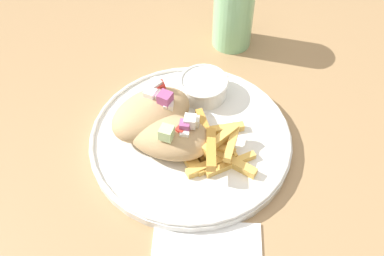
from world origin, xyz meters
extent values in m
cube|color=#9E7A51|center=(0.00, 0.00, 0.71)|extent=(1.43, 1.43, 0.04)
cube|color=white|center=(0.00, -0.18, 0.73)|extent=(0.14, 0.08, 0.00)
cylinder|color=white|center=(-0.02, -0.01, 0.74)|extent=(0.30, 0.30, 0.01)
torus|color=white|center=(-0.02, -0.01, 0.75)|extent=(0.29, 0.29, 0.01)
ellipsoid|color=tan|center=(-0.05, -0.02, 0.77)|extent=(0.14, 0.12, 0.05)
cube|color=white|center=(-0.03, -0.04, 0.79)|extent=(0.01, 0.01, 0.01)
cube|color=red|center=(-0.03, -0.03, 0.79)|extent=(0.02, 0.02, 0.01)
cube|color=#B7D693|center=(-0.05, -0.04, 0.80)|extent=(0.02, 0.02, 0.02)
cube|color=silver|center=(-0.01, -0.02, 0.79)|extent=(0.01, 0.01, 0.01)
cube|color=#A34C84|center=(-0.03, -0.03, 0.80)|extent=(0.02, 0.02, 0.01)
cube|color=white|center=(-0.02, -0.02, 0.80)|extent=(0.02, 0.02, 0.02)
ellipsoid|color=tan|center=(-0.08, 0.01, 0.77)|extent=(0.15, 0.14, 0.06)
cube|color=white|center=(-0.08, 0.02, 0.80)|extent=(0.02, 0.02, 0.02)
cube|color=silver|center=(-0.07, 0.04, 0.80)|extent=(0.02, 0.02, 0.02)
cube|color=#B7D693|center=(-0.07, 0.03, 0.80)|extent=(0.02, 0.02, 0.01)
cube|color=#A34C84|center=(-0.06, 0.01, 0.80)|extent=(0.02, 0.02, 0.02)
cube|color=red|center=(-0.07, 0.04, 0.80)|extent=(0.02, 0.02, 0.02)
cube|color=silver|center=(-0.05, 0.01, 0.79)|extent=(0.01, 0.01, 0.01)
cube|color=white|center=(-0.07, 0.02, 0.80)|extent=(0.02, 0.02, 0.02)
cube|color=#E5B251|center=(0.02, 0.00, 0.75)|extent=(0.08, 0.03, 0.01)
cube|color=#E5B251|center=(0.04, -0.06, 0.75)|extent=(0.07, 0.04, 0.01)
cube|color=gold|center=(0.01, -0.03, 0.75)|extent=(0.05, 0.07, 0.01)
cube|color=#E5B251|center=(-0.02, -0.05, 0.75)|extent=(0.03, 0.05, 0.01)
cube|color=#E5B251|center=(-0.02, -0.05, 0.75)|extent=(0.04, 0.06, 0.01)
cube|color=gold|center=(0.01, -0.02, 0.75)|extent=(0.06, 0.03, 0.01)
cube|color=#E5B251|center=(0.04, -0.06, 0.75)|extent=(0.07, 0.05, 0.01)
cube|color=gold|center=(-0.02, -0.03, 0.75)|extent=(0.04, 0.06, 0.01)
cube|color=#E5B251|center=(0.01, -0.06, 0.75)|extent=(0.07, 0.04, 0.01)
cube|color=gold|center=(-0.01, -0.01, 0.76)|extent=(0.06, 0.01, 0.01)
cube|color=#E5B251|center=(0.04, -0.04, 0.77)|extent=(0.03, 0.06, 0.01)
cube|color=#E5B251|center=(0.01, -0.03, 0.76)|extent=(0.07, 0.03, 0.01)
cube|color=#E5B251|center=(-0.01, -0.03, 0.76)|extent=(0.03, 0.06, 0.01)
cube|color=gold|center=(0.00, -0.01, 0.77)|extent=(0.03, 0.06, 0.01)
cube|color=gold|center=(0.01, -0.05, 0.78)|extent=(0.01, 0.07, 0.01)
cube|color=#E5B251|center=(0.02, -0.03, 0.77)|extent=(0.05, 0.05, 0.01)
cylinder|color=white|center=(0.00, 0.08, 0.76)|extent=(0.07, 0.07, 0.03)
cylinder|color=beige|center=(0.00, 0.08, 0.77)|extent=(0.06, 0.06, 0.01)
torus|color=white|center=(0.00, 0.08, 0.77)|extent=(0.08, 0.08, 0.00)
cylinder|color=#8CCC93|center=(0.05, 0.22, 0.79)|extent=(0.07, 0.07, 0.12)
cylinder|color=silver|center=(0.05, 0.22, 0.77)|extent=(0.06, 0.06, 0.07)
camera|label=1|loc=(-0.02, -0.42, 1.26)|focal=42.00mm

